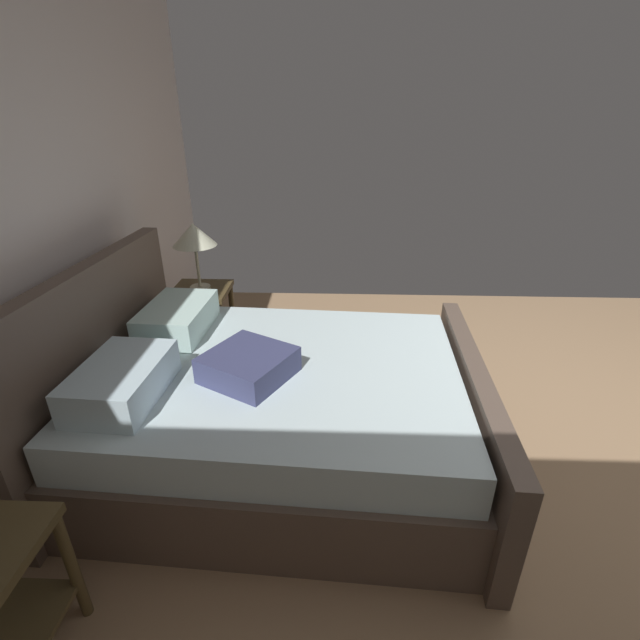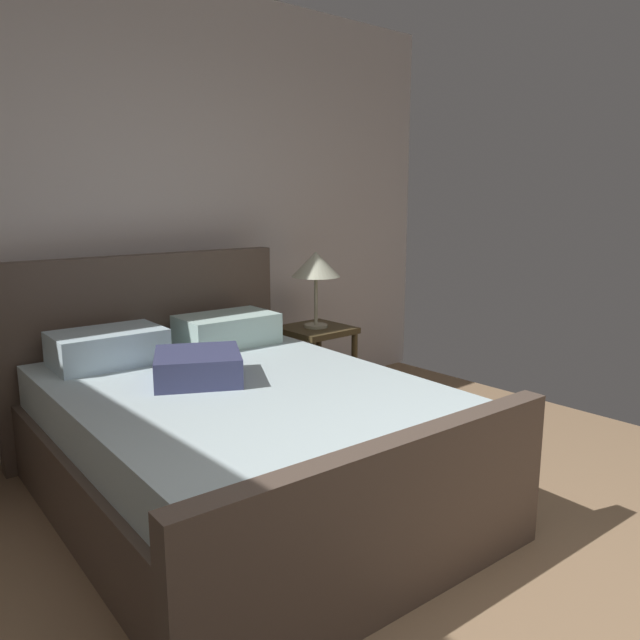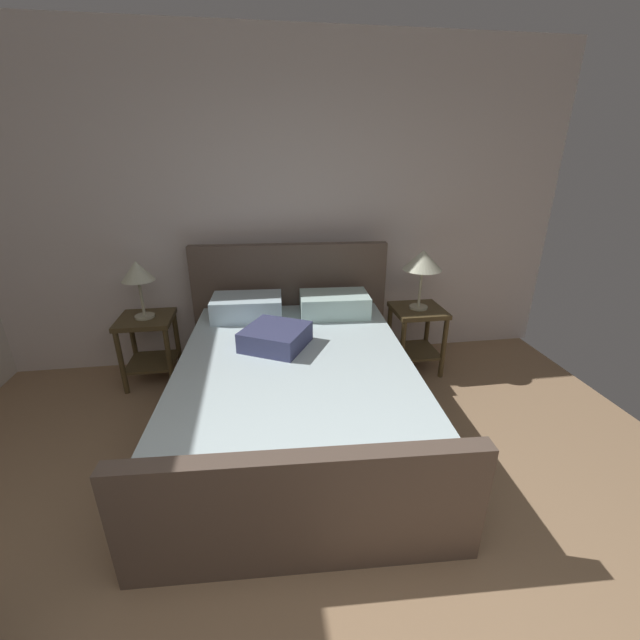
# 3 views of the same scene
# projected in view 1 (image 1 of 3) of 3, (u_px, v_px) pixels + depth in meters

# --- Properties ---
(ground_plane) EXTENTS (5.05, 6.51, 0.02)m
(ground_plane) POSITION_uv_depth(u_px,v_px,m) (615.00, 457.00, 2.73)
(ground_plane) COLOR #9B7957
(wall_back) EXTENTS (5.17, 0.12, 2.80)m
(wall_back) POSITION_uv_depth(u_px,v_px,m) (15.00, 220.00, 2.24)
(wall_back) COLOR silver
(wall_back) RESTS_ON ground
(bed) EXTENTS (1.83, 2.29, 1.15)m
(bed) POSITION_uv_depth(u_px,v_px,m) (273.00, 406.00, 2.61)
(bed) COLOR brown
(bed) RESTS_ON ground
(nightstand_right) EXTENTS (0.44, 0.44, 0.60)m
(nightstand_right) POSITION_uv_depth(u_px,v_px,m) (203.00, 311.00, 3.66)
(nightstand_right) COLOR #4E3E23
(nightstand_right) RESTS_ON ground
(table_lamp_right) EXTENTS (0.33, 0.33, 0.52)m
(table_lamp_right) POSITION_uv_depth(u_px,v_px,m) (194.00, 236.00, 3.40)
(table_lamp_right) COLOR #B7B293
(table_lamp_right) RESTS_ON nightstand_right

